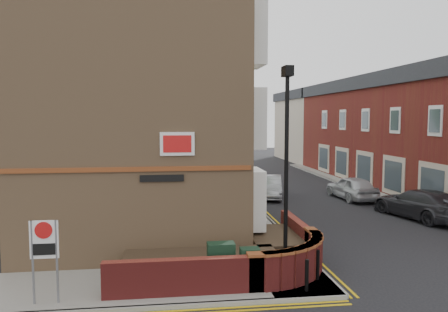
% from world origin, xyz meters
% --- Properties ---
extents(ground, '(120.00, 120.00, 0.00)m').
position_xyz_m(ground, '(0.00, 0.00, 0.00)').
color(ground, black).
rests_on(ground, ground).
extents(pavement_corner, '(13.00, 3.00, 0.12)m').
position_xyz_m(pavement_corner, '(-3.50, 1.50, 0.06)').
color(pavement_corner, gray).
rests_on(pavement_corner, ground).
extents(pavement_main, '(2.00, 32.00, 0.12)m').
position_xyz_m(pavement_main, '(2.00, 16.00, 0.06)').
color(pavement_main, gray).
rests_on(pavement_main, ground).
extents(pavement_far, '(4.00, 40.00, 0.12)m').
position_xyz_m(pavement_far, '(13.00, 13.00, 0.06)').
color(pavement_far, gray).
rests_on(pavement_far, ground).
extents(kerb_side, '(13.00, 0.15, 0.12)m').
position_xyz_m(kerb_side, '(-3.50, 0.00, 0.06)').
color(kerb_side, gray).
rests_on(kerb_side, ground).
extents(kerb_main_near, '(0.15, 32.00, 0.12)m').
position_xyz_m(kerb_main_near, '(3.00, 16.00, 0.06)').
color(kerb_main_near, gray).
rests_on(kerb_main_near, ground).
extents(kerb_main_far, '(0.15, 40.00, 0.12)m').
position_xyz_m(kerb_main_far, '(11.00, 13.00, 0.06)').
color(kerb_main_far, gray).
rests_on(kerb_main_far, ground).
extents(yellow_lines_main, '(0.28, 32.00, 0.01)m').
position_xyz_m(yellow_lines_main, '(3.25, 16.00, 0.01)').
color(yellow_lines_main, gold).
rests_on(yellow_lines_main, ground).
extents(corner_building, '(8.95, 10.40, 13.60)m').
position_xyz_m(corner_building, '(-2.84, 8.00, 6.23)').
color(corner_building, '#9E7954').
rests_on(corner_building, ground).
extents(garden_wall, '(6.80, 6.00, 1.20)m').
position_xyz_m(garden_wall, '(0.00, 2.50, 0.00)').
color(garden_wall, maroon).
rests_on(garden_wall, ground).
extents(lamppost, '(0.25, 0.50, 6.30)m').
position_xyz_m(lamppost, '(1.60, 1.20, 3.34)').
color(lamppost, black).
rests_on(lamppost, pavement_corner).
extents(utility_cabinet_large, '(0.80, 0.45, 1.20)m').
position_xyz_m(utility_cabinet_large, '(-0.30, 1.30, 0.72)').
color(utility_cabinet_large, '#16331E').
rests_on(utility_cabinet_large, pavement_corner).
extents(utility_cabinet_small, '(0.55, 0.40, 1.10)m').
position_xyz_m(utility_cabinet_small, '(0.50, 1.00, 0.67)').
color(utility_cabinet_small, '#16331E').
rests_on(utility_cabinet_small, pavement_corner).
extents(bollard_near, '(0.11, 0.11, 0.90)m').
position_xyz_m(bollard_near, '(2.00, 0.40, 0.57)').
color(bollard_near, black).
rests_on(bollard_near, pavement_corner).
extents(bollard_far, '(0.11, 0.11, 0.90)m').
position_xyz_m(bollard_far, '(2.60, 1.20, 0.57)').
color(bollard_far, black).
rests_on(bollard_far, pavement_corner).
extents(zone_sign, '(0.72, 0.07, 2.20)m').
position_xyz_m(zone_sign, '(-5.00, 0.50, 1.64)').
color(zone_sign, slate).
rests_on(zone_sign, pavement_corner).
extents(far_terrace, '(5.40, 30.40, 8.00)m').
position_xyz_m(far_terrace, '(14.50, 17.00, 4.04)').
color(far_terrace, maroon).
rests_on(far_terrace, ground).
extents(far_terrace_cream, '(5.40, 12.40, 8.00)m').
position_xyz_m(far_terrace_cream, '(14.50, 38.00, 4.05)').
color(far_terrace_cream, beige).
rests_on(far_terrace_cream, ground).
extents(tree_near, '(3.64, 3.65, 6.70)m').
position_xyz_m(tree_near, '(2.00, 14.05, 4.70)').
color(tree_near, '#382B1E').
rests_on(tree_near, pavement_main).
extents(tree_mid, '(4.03, 4.03, 7.42)m').
position_xyz_m(tree_mid, '(2.00, 22.05, 5.20)').
color(tree_mid, '#382B1E').
rests_on(tree_mid, pavement_main).
extents(tree_far, '(3.81, 3.81, 7.00)m').
position_xyz_m(tree_far, '(2.00, 30.05, 4.91)').
color(tree_far, '#382B1E').
rests_on(tree_far, pavement_main).
extents(traffic_light_assembly, '(0.20, 0.16, 4.20)m').
position_xyz_m(traffic_light_assembly, '(2.40, 25.00, 2.78)').
color(traffic_light_assembly, black).
rests_on(traffic_light_assembly, pavement_main).
extents(silver_car_near, '(2.31, 4.32, 1.35)m').
position_xyz_m(silver_car_near, '(4.48, 15.24, 0.68)').
color(silver_car_near, '#96999D').
rests_on(silver_car_near, ground).
extents(red_car_main, '(2.79, 5.35, 1.44)m').
position_xyz_m(red_car_main, '(3.60, 16.27, 0.72)').
color(red_car_main, '#85350E').
rests_on(red_car_main, ground).
extents(grey_car_far, '(3.14, 5.37, 1.46)m').
position_xyz_m(grey_car_far, '(10.50, 8.74, 0.73)').
color(grey_car_far, '#29292E').
rests_on(grey_car_far, ground).
extents(silver_car_far, '(2.00, 4.33, 1.44)m').
position_xyz_m(silver_car_far, '(9.31, 14.00, 0.72)').
color(silver_car_far, '#B6BABE').
rests_on(silver_car_far, ground).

